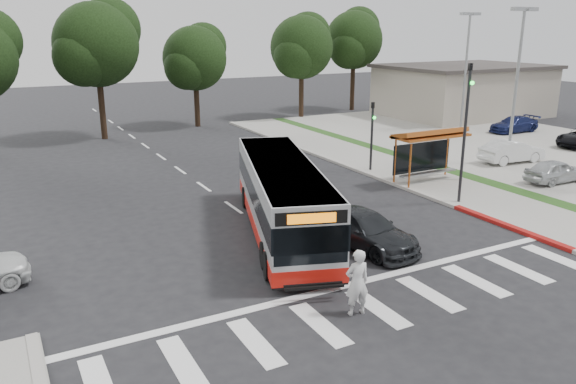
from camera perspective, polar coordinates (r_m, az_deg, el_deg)
ground at (r=21.00m, az=0.82°, el=-6.04°), size 140.00×140.00×0.00m
sidewalk_east at (r=33.22m, az=10.81°, el=2.25°), size 4.00×40.00×0.12m
curb_east at (r=32.03m, az=8.02°, el=1.88°), size 0.30×40.00×0.15m
curb_east_red at (r=25.03m, az=21.55°, el=-3.29°), size 0.32×6.00×0.15m
parking_lot at (r=42.92m, az=21.77°, el=4.53°), size 18.00×36.00×0.10m
commercial_building at (r=55.74m, az=17.35°, el=9.68°), size 14.00×10.00×4.40m
building_roof_cap at (r=55.54m, az=17.56°, el=12.08°), size 14.60×10.60×0.30m
crosswalk_ladder at (r=17.21m, az=9.07°, el=-11.55°), size 18.00×2.60×0.01m
bus_shelter at (r=30.47m, az=14.15°, el=5.19°), size 4.20×1.60×2.86m
traffic_signal_ne_tall at (r=26.83m, az=17.61°, el=6.76°), size 0.18×0.37×6.50m
traffic_signal_ne_short at (r=32.26m, az=8.54°, el=6.33°), size 0.18×0.37×4.00m
lot_light_front at (r=35.83m, az=22.37°, el=11.83°), size 1.90×0.35×9.01m
lot_light_mid at (r=46.99m, az=17.71°, el=13.08°), size 1.90×0.35×9.01m
tree_ne_a at (r=51.78m, az=1.43°, el=14.59°), size 6.16×5.74×9.30m
tree_ne_b at (r=57.18m, az=6.74°, el=15.19°), size 6.16×5.74×10.02m
tree_north_a at (r=43.71m, az=-18.83°, el=14.12°), size 6.60×6.15×10.17m
tree_north_b at (r=47.68m, az=-9.40°, el=13.35°), size 5.72×5.33×8.43m
transit_bus at (r=22.36m, az=-0.59°, el=-0.69°), size 5.84×11.37×2.89m
pedestrian at (r=16.37m, az=7.03°, el=-9.10°), size 0.78×0.57×2.00m
dark_sedan at (r=21.37m, az=7.78°, el=-3.81°), size 2.62×4.96×1.37m
parked_car_0 at (r=32.89m, az=25.54°, el=1.95°), size 3.65×1.57×1.23m
parked_car_1 at (r=36.74m, az=21.79°, el=3.87°), size 4.25×1.78×1.37m
parked_car_3 at (r=47.62m, az=21.98°, el=6.39°), size 4.25×1.75×1.23m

